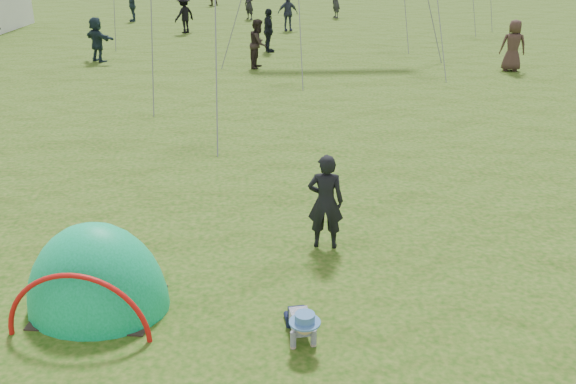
{
  "coord_description": "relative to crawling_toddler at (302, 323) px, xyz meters",
  "views": [
    {
      "loc": [
        0.24,
        -6.64,
        4.9
      ],
      "look_at": [
        0.87,
        2.61,
        1.0
      ],
      "focal_mm": 40.0,
      "sensor_mm": 36.0,
      "label": 1
    }
  ],
  "objects": [
    {
      "name": "crowd_person_14",
      "position": [
        0.39,
        19.74,
        0.59
      ],
      "size": [
        0.65,
        1.09,
        1.73
      ],
      "primitive_type": "imported",
      "rotation": [
        0.0,
        0.0,
        1.81
      ],
      "color": "black",
      "rests_on": "ground"
    },
    {
      "name": "crowd_person_6",
      "position": [
        -0.28,
        29.42,
        0.56
      ],
      "size": [
        0.71,
        0.71,
        1.66
      ],
      "primitive_type": "imported",
      "rotation": [
        0.0,
        0.0,
        5.49
      ],
      "color": "black",
      "rests_on": "ground"
    },
    {
      "name": "crowd_person_2",
      "position": [
        1.53,
        25.28,
        0.58
      ],
      "size": [
        1.05,
        0.58,
        1.69
      ],
      "primitive_type": "imported",
      "rotation": [
        0.0,
        0.0,
        0.18
      ],
      "color": "#2C3346",
      "rests_on": "ground"
    },
    {
      "name": "standing_adult",
      "position": [
        0.6,
        2.56,
        0.52
      ],
      "size": [
        0.64,
        0.47,
        1.59
      ],
      "primitive_type": "imported",
      "rotation": [
        0.0,
        0.0,
        2.97
      ],
      "color": "black",
      "rests_on": "ground"
    },
    {
      "name": "crawling_toddler",
      "position": [
        0.0,
        0.0,
        0.0
      ],
      "size": [
        0.57,
        0.76,
        0.54
      ],
      "primitive_type": null,
      "rotation": [
        0.0,
        0.0,
        0.11
      ],
      "color": "black",
      "rests_on": "ground"
    },
    {
      "name": "crowd_person_12",
      "position": [
        4.53,
        29.76,
        0.6
      ],
      "size": [
        0.59,
        0.73,
        1.74
      ],
      "primitive_type": "imported",
      "rotation": [
        0.0,
        0.0,
        5.01
      ],
      "color": "#29292E",
      "rests_on": "ground"
    },
    {
      "name": "crowd_person_3",
      "position": [
        -3.44,
        24.96,
        0.59
      ],
      "size": [
        1.23,
        1.24,
        1.72
      ],
      "primitive_type": "imported",
      "rotation": [
        0.0,
        0.0,
        3.94
      ],
      "color": "black",
      "rests_on": "ground"
    },
    {
      "name": "crowd_person_8",
      "position": [
        -6.53,
        29.12,
        0.55
      ],
      "size": [
        0.41,
        0.97,
        1.64
      ],
      "primitive_type": "imported",
      "rotation": [
        0.0,
        0.0,
        4.72
      ],
      "color": "#243540",
      "rests_on": "ground"
    },
    {
      "name": "crowd_person_1",
      "position": [
        -0.11,
        16.7,
        0.6
      ],
      "size": [
        0.86,
        0.99,
        1.74
      ],
      "primitive_type": "imported",
      "rotation": [
        0.0,
        0.0,
        1.29
      ],
      "color": "black",
      "rests_on": "ground"
    },
    {
      "name": "crowd_person_10",
      "position": [
        8.87,
        15.53,
        0.63
      ],
      "size": [
        0.99,
        0.76,
        1.79
      ],
      "primitive_type": "imported",
      "rotation": [
        0.0,
        0.0,
        2.91
      ],
      "color": "#3C2923",
      "rests_on": "ground"
    },
    {
      "name": "crowd_person_5",
      "position": [
        -6.17,
        18.25,
        0.56
      ],
      "size": [
        1.46,
        1.41,
        1.66
      ],
      "primitive_type": "imported",
      "rotation": [
        0.0,
        0.0,
        2.39
      ],
      "color": "#1B2B33",
      "rests_on": "ground"
    },
    {
      "name": "popup_tent",
      "position": [
        -2.71,
        0.96,
        -0.27
      ],
      "size": [
        2.16,
        1.87,
        2.5
      ],
      "primitive_type": "ellipsoid",
      "rotation": [
        0.0,
        0.0,
        -0.16
      ],
      "color": "#009E44",
      "rests_on": "ground"
    },
    {
      "name": "ground",
      "position": [
        -0.87,
        -0.11,
        -0.27
      ],
      "size": [
        140.0,
        140.0,
        0.0
      ],
      "primitive_type": "plane",
      "color": "#114108"
    }
  ]
}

